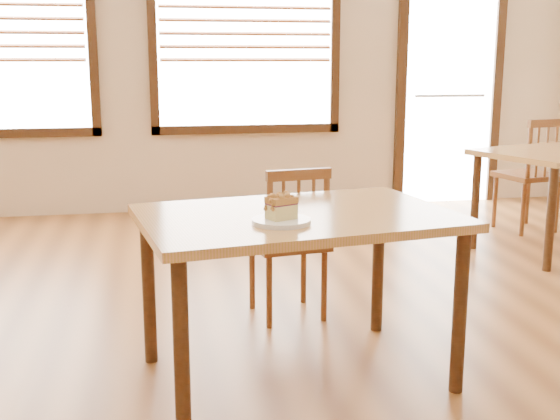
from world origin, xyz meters
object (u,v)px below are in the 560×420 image
object	(u,v)px
cafe_chair_main	(290,241)
cake_slice	(281,206)
plate	(281,221)
cafe_table_main	(297,233)
cafe_chair_second	(531,174)

from	to	relation	value
cafe_chair_main	cake_slice	xyz separation A→B (m)	(-0.22, -0.91, 0.39)
plate	cake_slice	bearing A→B (deg)	-146.29
cafe_table_main	cafe_chair_main	xyz separation A→B (m)	(0.11, 0.73, -0.23)
cafe_chair_second	plate	xyz separation A→B (m)	(-2.55, -2.52, 0.28)
cafe_table_main	plate	size ratio (longest dim) A/B	6.06
plate	cafe_chair_main	bearing A→B (deg)	76.72
cafe_table_main	cafe_chair_main	distance (m)	0.78
cafe_table_main	plate	world-z (taller)	plate
cafe_chair_second	cake_slice	distance (m)	3.60
plate	cake_slice	xyz separation A→B (m)	(-0.00, -0.00, 0.06)
cafe_chair_main	cake_slice	world-z (taller)	cake_slice
cake_slice	cafe_chair_second	bearing A→B (deg)	20.08
cafe_table_main	cake_slice	distance (m)	0.26
cafe_chair_second	cafe_chair_main	bearing A→B (deg)	22.89
cafe_chair_main	cake_slice	distance (m)	1.02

